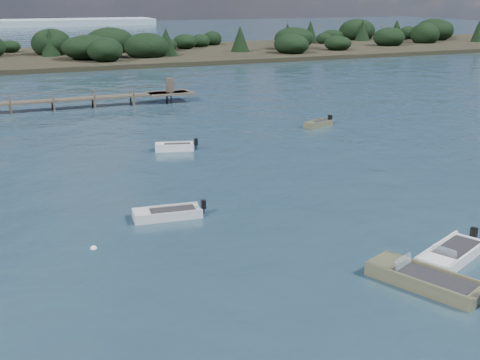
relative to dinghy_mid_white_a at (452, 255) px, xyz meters
name	(u,v)px	position (x,y,z in m)	size (l,w,h in m)	color
ground	(114,89)	(-3.77, 58.31, -0.14)	(400.00, 400.00, 0.00)	#182C38
dinghy_mid_white_a	(452,255)	(0.00, 0.00, 0.00)	(4.69, 3.29, 1.10)	white
tender_far_white	(175,148)	(-5.94, 24.63, 0.02)	(3.43, 1.97, 1.15)	white
dinghy_mid_grey	(167,215)	(-10.74, 10.40, 0.00)	(4.11, 1.81, 1.02)	silver
tender_far_grey_b	(318,125)	(9.02, 27.88, 0.01)	(3.31, 1.99, 1.11)	#6B6947
dinghy_near_olive	(424,282)	(-3.01, -1.71, 0.02)	(3.53, 5.22, 1.27)	#6B6947
buoy_b	(476,243)	(2.32, 0.90, -0.14)	(0.32, 0.32, 0.32)	white
buoy_c	(94,249)	(-15.26, 7.70, -0.14)	(0.32, 0.32, 0.32)	white
far_headland	(195,45)	(21.23, 98.31, 1.82)	(190.00, 40.00, 5.80)	black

